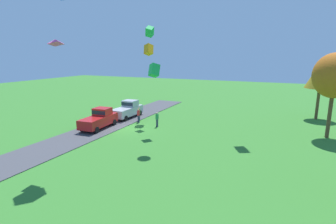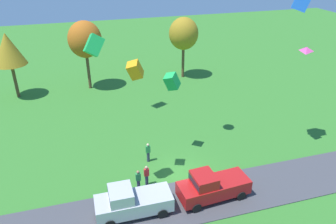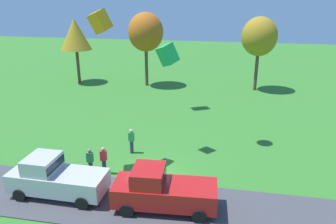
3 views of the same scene
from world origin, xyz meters
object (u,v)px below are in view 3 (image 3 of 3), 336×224
person_watching_sky (90,162)px  tree_left_of_center (75,34)px  car_pickup_far_end (161,189)px  person_on_lawn (104,160)px  person_beside_suv (131,141)px  kite_box_high_right (168,55)px  car_pickup_mid_row (55,177)px  tree_lone_near (146,32)px  tree_far_left (259,37)px  kite_box_trailing_tail (100,21)px

person_watching_sky → tree_left_of_center: 23.03m
car_pickup_far_end → person_on_lawn: (-3.98, 2.65, -0.23)m
car_pickup_far_end → tree_left_of_center: bearing=123.5°
person_beside_suv → kite_box_high_right: size_ratio=1.45×
person_on_lawn → kite_box_high_right: bearing=50.8°
car_pickup_mid_row → tree_lone_near: bearing=92.3°
car_pickup_far_end → kite_box_high_right: size_ratio=4.35×
car_pickup_mid_row → car_pickup_far_end: bearing=-0.7°
car_pickup_far_end → tree_left_of_center: 27.26m
person_on_lawn → kite_box_high_right: 7.43m
kite_box_high_right → person_on_lawn: bearing=-129.2°
car_pickup_mid_row → person_beside_suv: bearing=65.9°
tree_left_of_center → person_beside_suv: bearing=-55.3°
person_beside_suv → person_on_lawn: (-0.80, -2.89, 0.00)m
person_watching_sky → person_on_lawn: bearing=26.5°
person_on_lawn → tree_far_left: bearing=64.5°
tree_far_left → car_pickup_mid_row: bearing=-116.3°
tree_lone_near → person_watching_sky: bearing=-84.8°
tree_far_left → kite_box_high_right: 17.92m
tree_far_left → tree_lone_near: bearing=-178.3°
tree_left_of_center → kite_box_high_right: tree_left_of_center is taller
person_on_lawn → tree_lone_near: size_ratio=0.21×
person_watching_sky → person_on_lawn: (0.69, 0.34, 0.00)m
car_pickup_far_end → kite_box_trailing_tail: 9.49m
tree_lone_near → kite_box_high_right: size_ratio=7.02×
car_pickup_mid_row → tree_far_left: size_ratio=0.64×
kite_box_high_right → person_watching_sky: bearing=-132.5°
person_watching_sky → tree_left_of_center: tree_left_of_center is taller
tree_far_left → person_beside_suv: bearing=-117.0°
car_pickup_far_end → kite_box_trailing_tail: (-4.20, 4.05, 7.49)m
car_pickup_far_end → tree_far_left: tree_far_left is taller
person_watching_sky → kite_box_trailing_tail: 7.93m
car_pickup_far_end → person_beside_suv: (-3.18, 5.55, -0.23)m
person_beside_suv → tree_far_left: tree_far_left is taller
tree_left_of_center → car_pickup_mid_row: bearing=-67.6°
person_watching_sky → tree_lone_near: bearing=95.2°
tree_left_of_center → tree_lone_near: (8.31, 0.27, 0.38)m
tree_left_of_center → tree_lone_near: size_ratio=0.91×
car_pickup_far_end → person_on_lawn: bearing=146.3°
car_pickup_far_end → person_watching_sky: car_pickup_far_end is taller
car_pickup_far_end → tree_lone_near: bearing=106.1°
kite_box_trailing_tail → person_on_lawn: bearing=-81.2°
tree_far_left → kite_box_trailing_tail: bearing=-117.6°
car_pickup_far_end → person_on_lawn: car_pickup_far_end is taller
tree_left_of_center → person_watching_sky: bearing=-63.1°
tree_lone_near → kite_box_trailing_tail: (2.34, -18.62, 2.52)m
kite_box_trailing_tail → person_beside_suv: bearing=55.9°
person_watching_sky → person_on_lawn: same height
tree_lone_near → tree_far_left: size_ratio=1.05×
car_pickup_far_end → kite_box_high_right: bearing=98.1°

